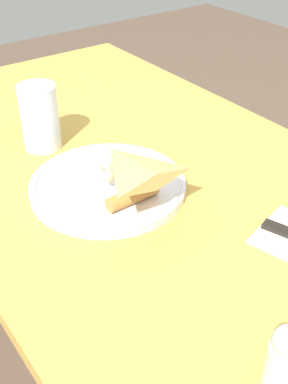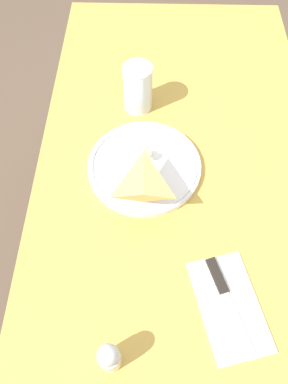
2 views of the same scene
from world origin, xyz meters
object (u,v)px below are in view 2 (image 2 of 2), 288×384
(plate_pizza, at_px, (144,166))
(napkin_folded, at_px, (229,306))
(butter_knife, at_px, (228,300))
(salt_shaker, at_px, (109,357))
(milk_glass, at_px, (138,90))
(dining_table, at_px, (176,172))

(plate_pizza, xyz_separation_m, napkin_folded, (0.31, 0.17, -0.01))
(butter_knife, height_order, salt_shaker, salt_shaker)
(milk_glass, relative_size, salt_shaker, 1.43)
(milk_glass, bearing_deg, salt_shaker, -2.52)
(dining_table, height_order, butter_knife, butter_knife)
(milk_glass, distance_m, napkin_folded, 0.55)
(plate_pizza, distance_m, napkin_folded, 0.36)
(milk_glass, relative_size, butter_knife, 0.65)
(milk_glass, height_order, butter_knife, milk_glass)
(dining_table, xyz_separation_m, plate_pizza, (0.07, -0.08, 0.13))
(salt_shaker, bearing_deg, napkin_folded, 115.10)
(dining_table, relative_size, milk_glass, 9.48)
(dining_table, bearing_deg, plate_pizza, -48.35)
(butter_knife, relative_size, salt_shaker, 2.21)
(butter_knife, xyz_separation_m, salt_shaker, (0.11, -0.21, 0.04))
(napkin_folded, height_order, butter_knife, butter_knife)
(butter_knife, bearing_deg, napkin_folded, -0.00)
(dining_table, xyz_separation_m, salt_shaker, (0.49, -0.13, 0.16))
(butter_knife, bearing_deg, milk_glass, -178.80)
(dining_table, bearing_deg, napkin_folded, 12.49)
(plate_pizza, relative_size, salt_shaker, 3.03)
(dining_table, relative_size, butter_knife, 6.14)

